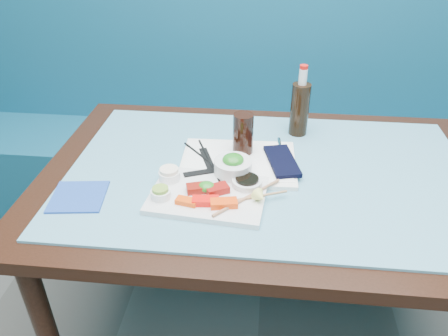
# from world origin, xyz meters

# --- Properties ---
(booth_bench) EXTENTS (3.00, 0.56, 1.17)m
(booth_bench) POSITION_xyz_m (0.00, 2.29, 0.37)
(booth_bench) COLOR navy
(booth_bench) RESTS_ON ground
(dining_table) EXTENTS (1.40, 0.90, 0.75)m
(dining_table) POSITION_xyz_m (0.00, 1.45, 0.67)
(dining_table) COLOR black
(dining_table) RESTS_ON ground
(glass_top) EXTENTS (1.22, 0.76, 0.01)m
(glass_top) POSITION_xyz_m (0.00, 1.45, 0.75)
(glass_top) COLOR #5897B1
(glass_top) RESTS_ON dining_table
(sashimi_plate) EXTENTS (0.33, 0.25, 0.02)m
(sashimi_plate) POSITION_xyz_m (-0.17, 1.30, 0.77)
(sashimi_plate) COLOR silver
(sashimi_plate) RESTS_ON glass_top
(salmon_left) EXTENTS (0.06, 0.04, 0.01)m
(salmon_left) POSITION_xyz_m (-0.22, 1.24, 0.78)
(salmon_left) COLOR #FF4A0A
(salmon_left) RESTS_ON sashimi_plate
(salmon_mid) EXTENTS (0.07, 0.04, 0.02)m
(salmon_mid) POSITION_xyz_m (-0.17, 1.25, 0.78)
(salmon_mid) COLOR #F51109
(salmon_mid) RESTS_ON sashimi_plate
(salmon_right) EXTENTS (0.08, 0.05, 0.02)m
(salmon_right) POSITION_xyz_m (-0.12, 1.24, 0.78)
(salmon_right) COLOR #FF420A
(salmon_right) RESTS_ON sashimi_plate
(tuna_left) EXTENTS (0.07, 0.05, 0.02)m
(tuna_left) POSITION_xyz_m (-0.20, 1.30, 0.78)
(tuna_left) COLOR maroon
(tuna_left) RESTS_ON sashimi_plate
(tuna_right) EXTENTS (0.07, 0.06, 0.02)m
(tuna_right) POSITION_xyz_m (-0.14, 1.30, 0.78)
(tuna_right) COLOR maroon
(tuna_right) RESTS_ON sashimi_plate
(seaweed_garnish) EXTENTS (0.06, 0.06, 0.03)m
(seaweed_garnish) POSITION_xyz_m (-0.17, 1.31, 0.79)
(seaweed_garnish) COLOR #247A1C
(seaweed_garnish) RESTS_ON sashimi_plate
(ramekin_wasabi) EXTENTS (0.07, 0.07, 0.02)m
(ramekin_wasabi) POSITION_xyz_m (-0.29, 1.26, 0.79)
(ramekin_wasabi) COLOR white
(ramekin_wasabi) RESTS_ON sashimi_plate
(wasabi_fill) EXTENTS (0.05, 0.05, 0.01)m
(wasabi_fill) POSITION_xyz_m (-0.29, 1.26, 0.80)
(wasabi_fill) COLOR #78A334
(wasabi_fill) RESTS_ON ramekin_wasabi
(ramekin_ginger) EXTENTS (0.08, 0.08, 0.03)m
(ramekin_ginger) POSITION_xyz_m (-0.29, 1.35, 0.79)
(ramekin_ginger) COLOR white
(ramekin_ginger) RESTS_ON sashimi_plate
(ginger_fill) EXTENTS (0.05, 0.05, 0.01)m
(ginger_fill) POSITION_xyz_m (-0.29, 1.35, 0.81)
(ginger_fill) COLOR #FFEAD1
(ginger_fill) RESTS_ON ramekin_ginger
(soy_dish) EXTENTS (0.10, 0.10, 0.02)m
(soy_dish) POSITION_xyz_m (-0.06, 1.35, 0.78)
(soy_dish) COLOR silver
(soy_dish) RESTS_ON sashimi_plate
(soy_fill) EXTENTS (0.09, 0.09, 0.01)m
(soy_fill) POSITION_xyz_m (-0.06, 1.35, 0.79)
(soy_fill) COLOR black
(soy_fill) RESTS_ON soy_dish
(lemon_wedge) EXTENTS (0.05, 0.05, 0.04)m
(lemon_wedge) POSITION_xyz_m (-0.02, 1.27, 0.79)
(lemon_wedge) COLOR #FFFB78
(lemon_wedge) RESTS_ON sashimi_plate
(chopstick_sleeve) EXTENTS (0.14, 0.08, 0.00)m
(chopstick_sleeve) POSITION_xyz_m (-0.18, 1.40, 0.78)
(chopstick_sleeve) COLOR black
(chopstick_sleeve) RESTS_ON sashimi_plate
(wooden_chopstick_a) EXTENTS (0.17, 0.19, 0.01)m
(wooden_chopstick_a) POSITION_xyz_m (-0.06, 1.28, 0.78)
(wooden_chopstick_a) COLOR #A16C4B
(wooden_chopstick_a) RESTS_ON sashimi_plate
(wooden_chopstick_b) EXTENTS (0.20, 0.09, 0.01)m
(wooden_chopstick_b) POSITION_xyz_m (-0.05, 1.28, 0.78)
(wooden_chopstick_b) COLOR #A5754D
(wooden_chopstick_b) RESTS_ON sashimi_plate
(serving_tray) EXTENTS (0.36, 0.28, 0.01)m
(serving_tray) POSITION_xyz_m (-0.10, 1.48, 0.76)
(serving_tray) COLOR white
(serving_tray) RESTS_ON glass_top
(paper_placemat) EXTENTS (0.34, 0.25, 0.00)m
(paper_placemat) POSITION_xyz_m (-0.10, 1.48, 0.77)
(paper_placemat) COLOR white
(paper_placemat) RESTS_ON serving_tray
(seaweed_bowl) EXTENTS (0.15, 0.15, 0.05)m
(seaweed_bowl) POSITION_xyz_m (-0.11, 1.40, 0.79)
(seaweed_bowl) COLOR silver
(seaweed_bowl) RESTS_ON serving_tray
(seaweed_salad) EXTENTS (0.07, 0.07, 0.03)m
(seaweed_salad) POSITION_xyz_m (-0.11, 1.40, 0.82)
(seaweed_salad) COLOR #1F741A
(seaweed_salad) RESTS_ON seaweed_bowl
(cola_glass) EXTENTS (0.07, 0.07, 0.13)m
(cola_glass) POSITION_xyz_m (-0.09, 1.53, 0.84)
(cola_glass) COLOR black
(cola_glass) RESTS_ON serving_tray
(navy_pouch) EXTENTS (0.12, 0.19, 0.01)m
(navy_pouch) POSITION_xyz_m (0.04, 1.48, 0.78)
(navy_pouch) COLOR black
(navy_pouch) RESTS_ON serving_tray
(fork) EXTENTS (0.02, 0.09, 0.01)m
(fork) POSITION_xyz_m (0.03, 1.58, 0.78)
(fork) COLOR silver
(fork) RESTS_ON serving_tray
(black_chopstick_a) EXTENTS (0.18, 0.20, 0.01)m
(black_chopstick_a) POSITION_xyz_m (-0.20, 1.47, 0.77)
(black_chopstick_a) COLOR black
(black_chopstick_a) RESTS_ON serving_tray
(black_chopstick_b) EXTENTS (0.10, 0.24, 0.01)m
(black_chopstick_b) POSITION_xyz_m (-0.19, 1.47, 0.77)
(black_chopstick_b) COLOR black
(black_chopstick_b) RESTS_ON serving_tray
(tray_sleeve) EXTENTS (0.08, 0.15, 0.00)m
(tray_sleeve) POSITION_xyz_m (-0.19, 1.47, 0.77)
(tray_sleeve) COLOR black
(tray_sleeve) RESTS_ON serving_tray
(cola_bottle_body) EXTENTS (0.08, 0.08, 0.18)m
(cola_bottle_body) POSITION_xyz_m (0.10, 1.71, 0.85)
(cola_bottle_body) COLOR black
(cola_bottle_body) RESTS_ON glass_top
(cola_bottle_neck) EXTENTS (0.03, 0.03, 0.05)m
(cola_bottle_neck) POSITION_xyz_m (0.10, 1.71, 0.97)
(cola_bottle_neck) COLOR white
(cola_bottle_neck) RESTS_ON cola_bottle_body
(cola_bottle_cap) EXTENTS (0.03, 0.03, 0.01)m
(cola_bottle_cap) POSITION_xyz_m (0.10, 1.71, 1.00)
(cola_bottle_cap) COLOR red
(cola_bottle_cap) RESTS_ON cola_bottle_neck
(blue_napkin) EXTENTS (0.16, 0.16, 0.01)m
(blue_napkin) POSITION_xyz_m (-0.53, 1.26, 0.76)
(blue_napkin) COLOR #1C419B
(blue_napkin) RESTS_ON glass_top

